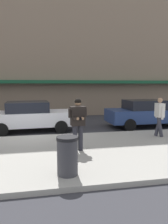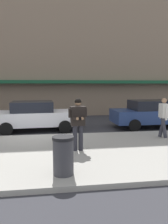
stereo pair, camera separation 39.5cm
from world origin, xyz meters
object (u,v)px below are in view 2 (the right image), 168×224
object	(u,v)px
parked_sedan_far	(152,114)
man_texting_on_phone	(78,119)
trash_bin	(63,155)
parked_sedan_mid	(35,116)
pedestrian_in_light_coat	(164,115)

from	to	relation	value
parked_sedan_far	man_texting_on_phone	xyz separation A→B (m)	(-4.65, -4.15, 0.46)
trash_bin	parked_sedan_mid	bearing A→B (deg)	100.47
man_texting_on_phone	pedestrian_in_light_coat	size ratio (longest dim) A/B	1.06
pedestrian_in_light_coat	trash_bin	bearing A→B (deg)	-143.40
parked_sedan_mid	man_texting_on_phone	bearing A→B (deg)	-67.60
man_texting_on_phone	trash_bin	distance (m)	2.12
trash_bin	man_texting_on_phone	bearing A→B (deg)	72.84
parked_sedan_mid	pedestrian_in_light_coat	world-z (taller)	pedestrian_in_light_coat
parked_sedan_mid	trash_bin	bearing A→B (deg)	-79.53
pedestrian_in_light_coat	man_texting_on_phone	bearing A→B (deg)	-160.52
man_texting_on_phone	pedestrian_in_light_coat	world-z (taller)	man_texting_on_phone
parked_sedan_far	man_texting_on_phone	world-z (taller)	man_texting_on_phone
parked_sedan_mid	trash_bin	size ratio (longest dim) A/B	4.69
parked_sedan_far	pedestrian_in_light_coat	distance (m)	2.93
parked_sedan_far	man_texting_on_phone	size ratio (longest dim) A/B	2.51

